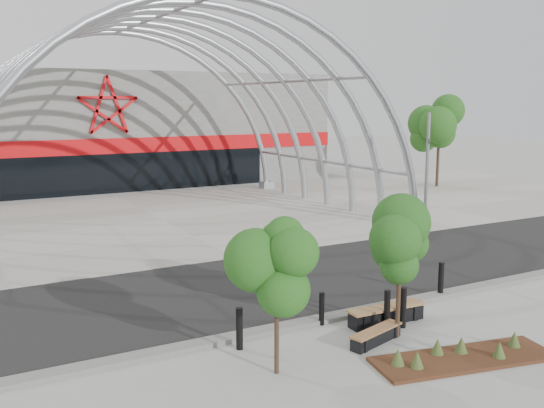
# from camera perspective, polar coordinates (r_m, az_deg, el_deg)

# --- Properties ---
(ground) EXTENTS (140.00, 140.00, 0.00)m
(ground) POSITION_cam_1_polar(r_m,az_deg,el_deg) (17.76, 6.32, -10.24)
(ground) COLOR #9A9A95
(ground) RESTS_ON ground
(road) EXTENTS (140.00, 7.00, 0.02)m
(road) POSITION_cam_1_polar(r_m,az_deg,el_deg) (20.56, 0.68, -7.34)
(road) COLOR black
(road) RESTS_ON ground
(forecourt) EXTENTS (60.00, 17.00, 0.04)m
(forecourt) POSITION_cam_1_polar(r_m,az_deg,el_deg) (31.26, -10.19, -1.53)
(forecourt) COLOR #A49F95
(forecourt) RESTS_ON ground
(kerb) EXTENTS (60.00, 0.50, 0.12)m
(kerb) POSITION_cam_1_polar(r_m,az_deg,el_deg) (17.55, 6.80, -10.29)
(kerb) COLOR #63635E
(kerb) RESTS_ON ground
(arena_building) EXTENTS (34.00, 15.24, 8.00)m
(arena_building) POSITION_cam_1_polar(r_m,az_deg,el_deg) (48.09, -17.26, 6.86)
(arena_building) COLOR slate
(arena_building) RESTS_ON ground
(vault_canopy) EXTENTS (20.80, 15.80, 20.36)m
(vault_canopy) POSITION_cam_1_polar(r_m,az_deg,el_deg) (31.26, -10.19, -1.54)
(vault_canopy) COLOR #A4A9AE
(vault_canopy) RESTS_ON ground
(planting_bed) EXTENTS (4.62, 2.22, 0.47)m
(planting_bed) POSITION_cam_1_polar(r_m,az_deg,el_deg) (15.37, 17.41, -13.46)
(planting_bed) COLOR #3A1A11
(planting_bed) RESTS_ON ground
(signal_pole) EXTENTS (0.15, 0.77, 5.49)m
(signal_pole) POSITION_cam_1_polar(r_m,az_deg,el_deg) (28.98, 14.37, 3.14)
(signal_pole) COLOR slate
(signal_pole) RESTS_ON ground
(street_tree_0) EXTENTS (1.47, 1.47, 3.36)m
(street_tree_0) POSITION_cam_1_polar(r_m,az_deg,el_deg) (13.27, 0.45, -6.16)
(street_tree_0) COLOR black
(street_tree_0) RESTS_ON ground
(street_tree_1) EXTENTS (1.48, 1.48, 3.50)m
(street_tree_1) POSITION_cam_1_polar(r_m,az_deg,el_deg) (15.63, 11.99, -3.55)
(street_tree_1) COLOR #302015
(street_tree_1) RESTS_ON ground
(bench_0) EXTENTS (1.80, 0.86, 0.37)m
(bench_0) POSITION_cam_1_polar(r_m,az_deg,el_deg) (15.83, 9.76, -12.18)
(bench_0) COLOR black
(bench_0) RESTS_ON ground
(bench_1) EXTENTS (2.33, 0.59, 0.49)m
(bench_1) POSITION_cam_1_polar(r_m,az_deg,el_deg) (17.19, 10.71, -10.21)
(bench_1) COLOR black
(bench_1) RESTS_ON ground
(bollard_0) EXTENTS (0.17, 0.17, 1.06)m
(bollard_0) POSITION_cam_1_polar(r_m,az_deg,el_deg) (15.16, -3.08, -11.62)
(bollard_0) COLOR black
(bollard_0) RESTS_ON ground
(bollard_1) EXTENTS (0.15, 0.15, 0.91)m
(bollard_1) POSITION_cam_1_polar(r_m,az_deg,el_deg) (16.75, 4.70, -9.80)
(bollard_1) COLOR black
(bollard_1) RESTS_ON ground
(bollard_2) EXTENTS (0.17, 0.17, 1.05)m
(bollard_2) POSITION_cam_1_polar(r_m,az_deg,el_deg) (16.75, 10.77, -9.69)
(bollard_2) COLOR black
(bollard_2) RESTS_ON ground
(bollard_3) EXTENTS (0.18, 0.18, 1.12)m
(bollard_3) POSITION_cam_1_polar(r_m,az_deg,el_deg) (16.86, 12.23, -9.50)
(bollard_3) COLOR black
(bollard_3) RESTS_ON ground
(bollard_4) EXTENTS (0.17, 0.17, 1.08)m
(bollard_4) POSITION_cam_1_polar(r_m,az_deg,el_deg) (19.71, 15.61, -6.85)
(bollard_4) COLOR black
(bollard_4) RESTS_ON ground
(bg_tree_1) EXTENTS (2.70, 2.70, 5.91)m
(bg_tree_1) POSITION_cam_1_polar(r_m,az_deg,el_deg) (44.08, 15.48, 7.06)
(bg_tree_1) COLOR #2F2014
(bg_tree_1) RESTS_ON ground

